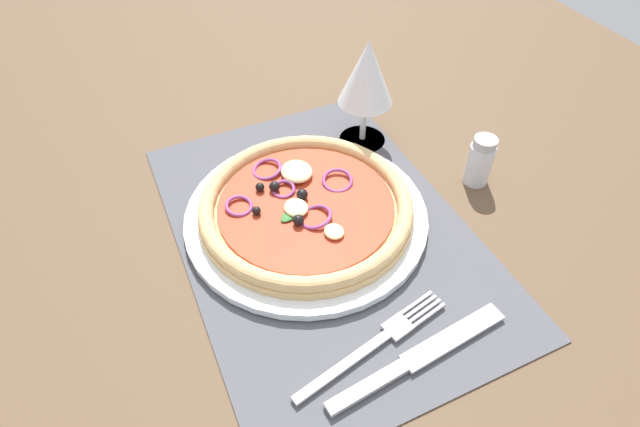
{
  "coord_description": "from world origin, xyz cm",
  "views": [
    {
      "loc": [
        35.83,
        -16.7,
        43.94
      ],
      "look_at": [
        -0.76,
        0.0,
        2.4
      ],
      "focal_mm": 28.46,
      "sensor_mm": 36.0,
      "label": 1
    }
  ],
  "objects_px": {
    "wine_glass": "(367,76)",
    "fork": "(380,340)",
    "plate": "(306,215)",
    "pepper_shaker": "(479,161)",
    "pizza": "(306,205)",
    "knife": "(421,356)"
  },
  "relations": [
    {
      "from": "fork",
      "to": "knife",
      "type": "height_order",
      "value": "knife"
    },
    {
      "from": "knife",
      "to": "wine_glass",
      "type": "xyz_separation_m",
      "value": [
        -0.32,
        0.11,
        0.09
      ]
    },
    {
      "from": "plate",
      "to": "wine_glass",
      "type": "relative_size",
      "value": 1.91
    },
    {
      "from": "plate",
      "to": "fork",
      "type": "relative_size",
      "value": 1.59
    },
    {
      "from": "wine_glass",
      "to": "fork",
      "type": "bearing_deg",
      "value": -24.87
    },
    {
      "from": "fork",
      "to": "knife",
      "type": "relative_size",
      "value": 0.89
    },
    {
      "from": "pizza",
      "to": "wine_glass",
      "type": "distance_m",
      "value": 0.19
    },
    {
      "from": "knife",
      "to": "pepper_shaker",
      "type": "height_order",
      "value": "pepper_shaker"
    },
    {
      "from": "plate",
      "to": "pepper_shaker",
      "type": "distance_m",
      "value": 0.23
    },
    {
      "from": "plate",
      "to": "pizza",
      "type": "height_order",
      "value": "pizza"
    },
    {
      "from": "plate",
      "to": "pizza",
      "type": "relative_size",
      "value": 1.14
    },
    {
      "from": "fork",
      "to": "knife",
      "type": "distance_m",
      "value": 0.04
    },
    {
      "from": "fork",
      "to": "wine_glass",
      "type": "distance_m",
      "value": 0.33
    },
    {
      "from": "wine_glass",
      "to": "pepper_shaker",
      "type": "xyz_separation_m",
      "value": [
        0.13,
        0.09,
        -0.07
      ]
    },
    {
      "from": "plate",
      "to": "wine_glass",
      "type": "height_order",
      "value": "wine_glass"
    },
    {
      "from": "pizza",
      "to": "pepper_shaker",
      "type": "xyz_separation_m",
      "value": [
        0.03,
        0.23,
        0.01
      ]
    },
    {
      "from": "plate",
      "to": "knife",
      "type": "height_order",
      "value": "plate"
    },
    {
      "from": "pepper_shaker",
      "to": "plate",
      "type": "bearing_deg",
      "value": -96.19
    },
    {
      "from": "plate",
      "to": "knife",
      "type": "bearing_deg",
      "value": 6.94
    },
    {
      "from": "plate",
      "to": "fork",
      "type": "xyz_separation_m",
      "value": [
        0.18,
        -0.0,
        -0.0
      ]
    },
    {
      "from": "pizza",
      "to": "pepper_shaker",
      "type": "distance_m",
      "value": 0.23
    },
    {
      "from": "pizza",
      "to": "plate",
      "type": "bearing_deg",
      "value": 11.52
    }
  ]
}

